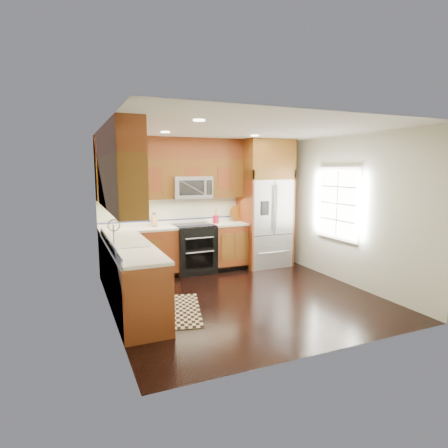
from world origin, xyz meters
name	(u,v)px	position (x,y,z in m)	size (l,w,h in m)	color
ground	(243,297)	(0.00, 0.00, 0.00)	(4.00, 4.00, 0.00)	black
wall_back	(200,204)	(0.00, 2.00, 1.30)	(4.00, 0.02, 2.60)	silver
wall_left	(109,223)	(-2.00, 0.00, 1.30)	(0.02, 4.00, 2.60)	silver
wall_right	(346,210)	(2.00, 0.00, 1.30)	(0.02, 4.00, 2.60)	silver
window	(338,204)	(1.98, 0.20, 1.40)	(0.04, 1.10, 1.30)	white
base_cabinets	(153,264)	(-1.23, 0.90, 0.45)	(2.85, 3.00, 0.90)	brown
countertop	(159,234)	(-1.09, 1.01, 0.92)	(2.86, 3.01, 0.04)	silver
upper_cabinets	(153,168)	(-1.15, 1.09, 2.02)	(2.85, 3.00, 1.15)	brown
range	(194,249)	(-0.25, 1.67, 0.47)	(0.76, 0.67, 0.95)	black
microwave	(191,187)	(-0.25, 1.80, 1.66)	(0.76, 0.40, 0.42)	#B2B2B7
refrigerator	(265,203)	(1.30, 1.63, 1.30)	(0.98, 0.75, 2.60)	#B2B2B7
sink_faucet	(128,241)	(-1.73, 0.23, 0.99)	(0.54, 0.44, 0.37)	#B2B2B7
rug	(172,311)	(-1.20, -0.13, 0.01)	(0.79, 1.32, 0.01)	black
knife_block	(154,220)	(-0.99, 1.82, 1.05)	(0.10, 0.13, 0.26)	tan
utensil_crock	(216,217)	(0.22, 1.70, 1.06)	(0.14, 0.14, 0.34)	#A8142D
cutting_board	(237,220)	(0.75, 1.83, 0.95)	(0.33, 0.33, 0.02)	brown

